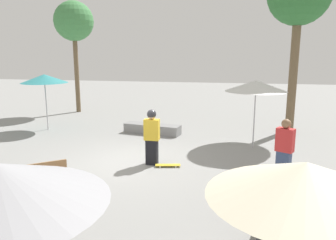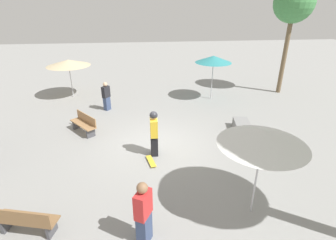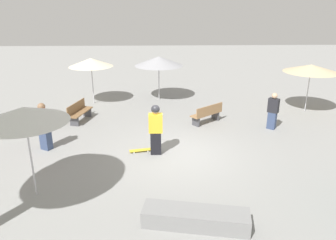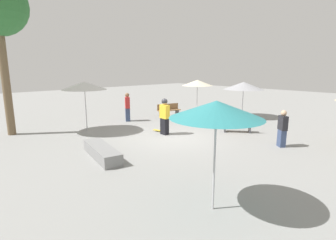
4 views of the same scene
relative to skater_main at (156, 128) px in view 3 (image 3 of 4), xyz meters
The scene contains 12 objects.
ground_plane 1.23m from the skater_main, 96.56° to the right, with size 60.00×60.00×0.00m, color gray.
skater_main is the anchor object (origin of this frame).
skateboard 1.09m from the skater_main, 73.49° to the left, with size 0.36×0.82×0.07m.
concrete_ledge 4.19m from the skater_main, 166.42° to the right, with size 1.11×2.64×0.43m.
bench_near 3.80m from the skater_main, 36.66° to the right, with size 1.34×1.52×0.85m.
bench_far 4.92m from the skater_main, 44.82° to the left, with size 1.66×0.83×0.85m.
shade_umbrella_tan 8.75m from the skater_main, 57.93° to the right, with size 2.56×2.56×2.29m.
shade_umbrella_cream 7.14m from the skater_main, 28.06° to the left, with size 2.25×2.25×2.38m.
shade_umbrella_grey 6.93m from the skater_main, ahead, with size 2.59×2.59×2.35m.
shade_umbrella_white 4.41m from the skater_main, 127.05° to the left, with size 2.27×2.27×2.58m.
bystander_watching 5.39m from the skater_main, 65.12° to the right, with size 0.45×0.48×1.57m.
bystander_far 4.04m from the skater_main, 82.81° to the left, with size 0.47×0.55×1.76m.
Camera 3 is at (-10.47, 0.64, 5.12)m, focal length 35.00 mm.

